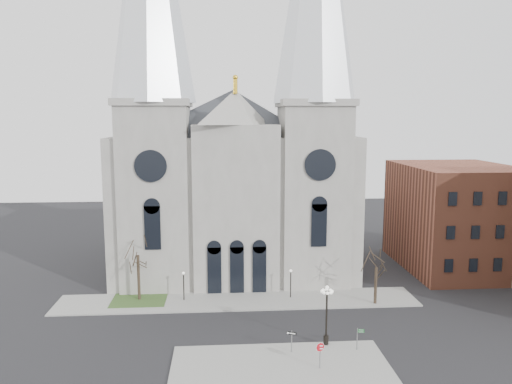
{
  "coord_description": "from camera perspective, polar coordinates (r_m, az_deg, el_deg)",
  "views": [
    {
      "loc": [
        -1.72,
        -42.23,
        20.33
      ],
      "look_at": [
        1.82,
        8.0,
        12.78
      ],
      "focal_mm": 35.0,
      "sensor_mm": 36.0,
      "label": 1
    }
  ],
  "objects": [
    {
      "name": "grass_patch",
      "position": [
        58.62,
        -13.18,
        -11.9
      ],
      "size": [
        6.0,
        5.0,
        0.18
      ],
      "primitive_type": "cube",
      "color": "#2E4B20",
      "rests_on": "ground"
    },
    {
      "name": "tree_left",
      "position": [
        56.96,
        -13.36,
        -6.71
      ],
      "size": [
        3.2,
        3.2,
        7.5
      ],
      "color": "black",
      "rests_on": "ground"
    },
    {
      "name": "cathedral",
      "position": [
        65.13,
        -2.54,
        6.89
      ],
      "size": [
        33.0,
        26.66,
        54.0
      ],
      "color": "gray",
      "rests_on": "ground"
    },
    {
      "name": "sidewalk_far",
      "position": [
        56.98,
        -2.09,
        -12.31
      ],
      "size": [
        40.0,
        6.0,
        0.14
      ],
      "primitive_type": "cube",
      "color": "gray",
      "rests_on": "ground"
    },
    {
      "name": "bg_building_brick",
      "position": [
        72.86,
        21.88,
        -2.64
      ],
      "size": [
        14.0,
        18.0,
        14.0
      ],
      "primitive_type": "cube",
      "color": "brown",
      "rests_on": "ground"
    },
    {
      "name": "globe_lamp",
      "position": [
        45.9,
        8.08,
        -12.95
      ],
      "size": [
        1.32,
        1.32,
        5.49
      ],
      "rotation": [
        0.0,
        0.0,
        -0.13
      ],
      "color": "black",
      "rests_on": "sidewalk_near"
    },
    {
      "name": "ground",
      "position": [
        46.9,
        -1.61,
        -17.17
      ],
      "size": [
        160.0,
        160.0,
        0.0
      ],
      "primitive_type": "plane",
      "color": "black",
      "rests_on": "ground"
    },
    {
      "name": "stop_sign",
      "position": [
        42.57,
        7.34,
        -17.42
      ],
      "size": [
        0.81,
        0.08,
        2.23
      ],
      "rotation": [
        0.0,
        0.0,
        -0.05
      ],
      "color": "slate",
      "rests_on": "sidewalk_near"
    },
    {
      "name": "street_name_sign",
      "position": [
        46.27,
        11.59,
        -15.9
      ],
      "size": [
        0.63,
        0.14,
        1.98
      ],
      "rotation": [
        0.0,
        0.0,
        -0.14
      ],
      "color": "slate",
      "rests_on": "sidewalk_near"
    },
    {
      "name": "sidewalk_near",
      "position": [
        42.64,
        2.98,
        -19.85
      ],
      "size": [
        18.0,
        10.0,
        0.14
      ],
      "primitive_type": "cube",
      "color": "gray",
      "rests_on": "ground"
    },
    {
      "name": "ped_lamp_left",
      "position": [
        56.82,
        -8.27,
        -10.03
      ],
      "size": [
        0.32,
        0.32,
        3.26
      ],
      "color": "black",
      "rests_on": "sidewalk_far"
    },
    {
      "name": "one_way_sign",
      "position": [
        45.05,
        4.1,
        -16.23
      ],
      "size": [
        0.82,
        0.33,
        1.95
      ],
      "rotation": [
        0.0,
        0.0,
        -0.35
      ],
      "color": "slate",
      "rests_on": "sidewalk_near"
    },
    {
      "name": "ped_lamp_right",
      "position": [
        57.18,
        3.99,
        -9.84
      ],
      "size": [
        0.32,
        0.32,
        3.26
      ],
      "color": "black",
      "rests_on": "sidewalk_far"
    },
    {
      "name": "tree_right",
      "position": [
        56.17,
        13.6,
        -8.12
      ],
      "size": [
        3.2,
        3.2,
        6.0
      ],
      "color": "black",
      "rests_on": "ground"
    }
  ]
}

